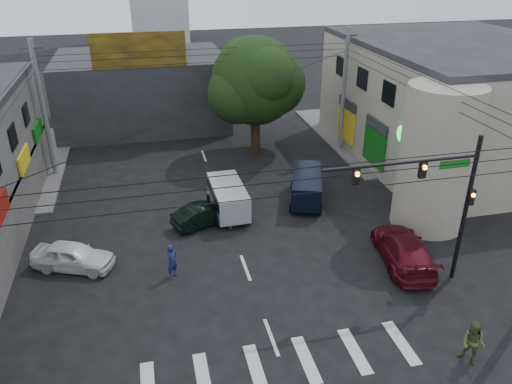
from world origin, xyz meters
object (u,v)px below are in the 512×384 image
object	(u,v)px
traffic_officer	(172,261)
utility_pole_far_right	(344,91)
navy_van	(306,188)
traffic_gantry	(436,190)
street_tree	(255,81)
silver_minivan	(228,199)
utility_pole_far_left	(44,111)
dark_sedan	(205,214)
maroon_sedan	(403,249)
pedestrian_olive	(473,343)
white_compact	(73,256)

from	to	relation	value
traffic_officer	utility_pole_far_right	bearing A→B (deg)	1.42
navy_van	traffic_officer	distance (m)	10.63
traffic_gantry	traffic_officer	bearing A→B (deg)	164.80
street_tree	silver_minivan	distance (m)	11.00
silver_minivan	traffic_officer	xyz separation A→B (m)	(-3.72, -5.66, -0.04)
utility_pole_far_right	utility_pole_far_left	bearing A→B (deg)	180.00
dark_sedan	maroon_sedan	size ratio (longest dim) A/B	0.72
utility_pole_far_right	maroon_sedan	xyz separation A→B (m)	(-2.74, -15.30, -3.83)
silver_minivan	traffic_officer	world-z (taller)	silver_minivan
utility_pole_far_right	silver_minivan	distance (m)	13.71
utility_pole_far_right	pedestrian_olive	size ratio (longest dim) A/B	4.98
dark_sedan	navy_van	bearing A→B (deg)	-98.55
street_tree	utility_pole_far_left	bearing A→B (deg)	-176.05
white_compact	traffic_officer	distance (m)	5.05
utility_pole_far_right	silver_minivan	xyz separation A→B (m)	(-10.31, -8.26, -3.68)
maroon_sedan	dark_sedan	bearing A→B (deg)	-23.85
utility_pole_far_right	traffic_officer	distance (m)	20.11
utility_pole_far_left	utility_pole_far_right	distance (m)	21.00
traffic_gantry	traffic_officer	world-z (taller)	traffic_gantry
white_compact	pedestrian_olive	size ratio (longest dim) A/B	2.34
silver_minivan	traffic_gantry	bearing A→B (deg)	-140.07
utility_pole_far_left	utility_pole_far_right	world-z (taller)	same
maroon_sedan	pedestrian_olive	distance (m)	6.75
utility_pole_far_left	silver_minivan	bearing A→B (deg)	-37.68
silver_minivan	pedestrian_olive	xyz separation A→B (m)	(6.83, -13.75, 0.01)
utility_pole_far_left	pedestrian_olive	world-z (taller)	utility_pole_far_left
utility_pole_far_right	traffic_gantry	bearing A→B (deg)	-98.94
street_tree	traffic_officer	bearing A→B (deg)	-116.78
street_tree	dark_sedan	size ratio (longest dim) A/B	2.16
navy_van	pedestrian_olive	world-z (taller)	pedestrian_olive
utility_pole_far_left	dark_sedan	size ratio (longest dim) A/B	2.28
traffic_gantry	utility_pole_far_left	world-z (taller)	utility_pole_far_left
street_tree	maroon_sedan	xyz separation A→B (m)	(3.76, -16.30, -4.70)
maroon_sedan	traffic_officer	distance (m)	11.38
white_compact	navy_van	bearing A→B (deg)	-50.23
utility_pole_far_left	white_compact	size ratio (longest dim) A/B	2.13
street_tree	traffic_gantry	size ratio (longest dim) A/B	1.21
dark_sedan	utility_pole_far_right	bearing A→B (deg)	-72.70
traffic_officer	white_compact	bearing A→B (deg)	115.00
pedestrian_olive	silver_minivan	bearing A→B (deg)	176.23
traffic_officer	pedestrian_olive	bearing A→B (deg)	-80.85
white_compact	traffic_officer	size ratio (longest dim) A/B	2.45
white_compact	silver_minivan	distance (m)	9.23
white_compact	traffic_officer	world-z (taller)	traffic_officer
navy_van	pedestrian_olive	distance (m)	14.31
maroon_sedan	navy_van	world-z (taller)	navy_van
street_tree	utility_pole_far_left	distance (m)	14.56
utility_pole_far_right	navy_van	size ratio (longest dim) A/B	1.90
pedestrian_olive	dark_sedan	bearing A→B (deg)	-177.10
traffic_gantry	white_compact	distance (m)	17.29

